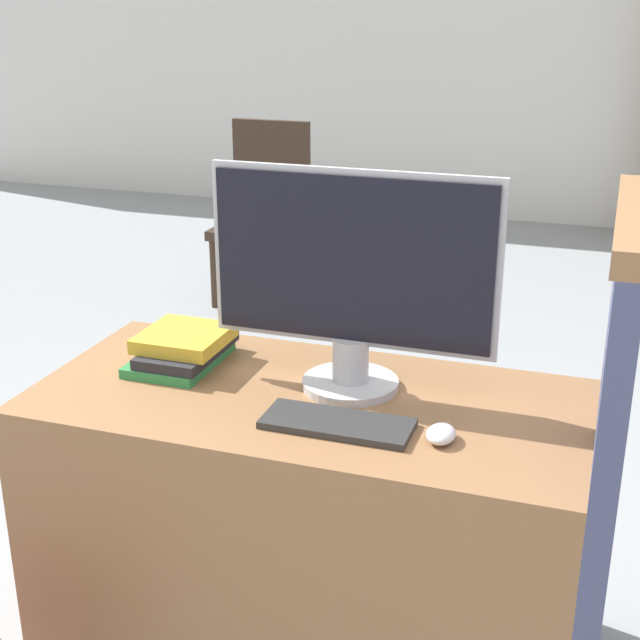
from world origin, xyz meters
The scene contains 8 objects.
wall_back centered at (0.00, 5.24, 1.40)m, with size 12.00×0.06×2.80m.
desk centered at (0.00, 0.31, 0.37)m, with size 1.27×0.61×0.74m.
carrel_divider centered at (0.66, 0.34, 0.62)m, with size 0.07×0.68×1.22m.
monitor centered at (0.08, 0.38, 1.00)m, with size 0.67×0.23×0.51m.
keyboard centered at (0.11, 0.18, 0.74)m, with size 0.32×0.13×0.02m.
mouse centered at (0.33, 0.19, 0.75)m, with size 0.06×0.08×0.03m.
book_stack centered at (-0.36, 0.39, 0.78)m, with size 0.21×0.28×0.09m.
far_chair centered at (-1.20, 2.98, 0.51)m, with size 0.44×0.44×0.96m.
Camera 1 is at (0.62, -1.45, 1.60)m, focal length 50.00 mm.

